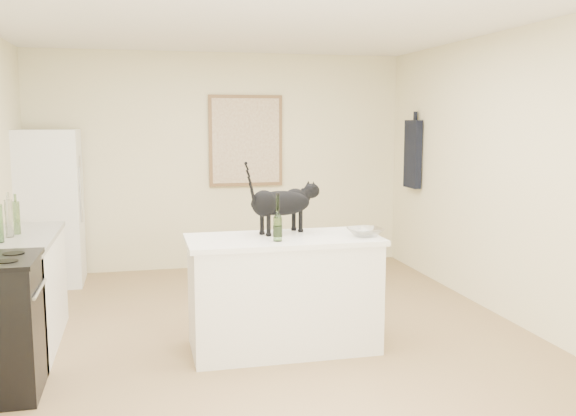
{
  "coord_description": "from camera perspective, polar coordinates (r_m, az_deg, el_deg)",
  "views": [
    {
      "loc": [
        -0.98,
        -4.93,
        1.81
      ],
      "look_at": [
        0.15,
        -0.15,
        1.12
      ],
      "focal_mm": 39.54,
      "sensor_mm": 36.0,
      "label": 1
    }
  ],
  "objects": [
    {
      "name": "fridge",
      "position": [
        7.41,
        -20.7,
        0.02
      ],
      "size": [
        0.68,
        0.68,
        1.7
      ],
      "primitive_type": "cube",
      "color": "white",
      "rests_on": "floor"
    },
    {
      "name": "left_cabinets",
      "position": [
        5.5,
        -23.2,
        -7.21
      ],
      "size": [
        0.6,
        1.4,
        0.86
      ],
      "primitive_type": "cube",
      "color": "white",
      "rests_on": "floor"
    },
    {
      "name": "artwork_canvas",
      "position": [
        7.74,
        -3.79,
        6.05
      ],
      "size": [
        0.82,
        0.0,
        1.02
      ],
      "primitive_type": "cube",
      "color": "beige",
      "rests_on": "wall_back"
    },
    {
      "name": "glass_bowl",
      "position": [
        4.99,
        6.95,
        -2.18
      ],
      "size": [
        0.29,
        0.29,
        0.07
      ],
      "primitive_type": "imported",
      "rotation": [
        0.0,
        0.0,
        0.07
      ],
      "color": "white",
      "rests_on": "island_top"
    },
    {
      "name": "island_base",
      "position": [
        5.04,
        -0.43,
        -7.88
      ],
      "size": [
        1.44,
        0.67,
        0.86
      ],
      "primitive_type": "cube",
      "color": "white",
      "rests_on": "floor"
    },
    {
      "name": "artwork_frame",
      "position": [
        7.76,
        -3.81,
        6.05
      ],
      "size": [
        0.9,
        0.03,
        1.1
      ],
      "primitive_type": "cube",
      "color": "brown",
      "rests_on": "wall_back"
    },
    {
      "name": "left_countertop",
      "position": [
        5.4,
        -23.46,
        -2.59
      ],
      "size": [
        0.62,
        1.44,
        0.04
      ],
      "primitive_type": "cube",
      "color": "gray",
      "rests_on": "left_cabinets"
    },
    {
      "name": "black_cat",
      "position": [
        5.06,
        -0.69,
        0.15
      ],
      "size": [
        0.65,
        0.41,
        0.44
      ],
      "primitive_type": null,
      "rotation": [
        0.0,
        0.0,
        0.39
      ],
      "color": "black",
      "rests_on": "island_top"
    },
    {
      "name": "island_top",
      "position": [
        4.94,
        -0.43,
        -2.86
      ],
      "size": [
        1.5,
        0.7,
        0.04
      ],
      "primitive_type": "cube",
      "color": "white",
      "rests_on": "island_base"
    },
    {
      "name": "counter_bottle_cluster",
      "position": [
        5.33,
        -23.87,
        -0.99
      ],
      "size": [
        0.12,
        0.4,
        0.29
      ],
      "color": "#1E501B",
      "rests_on": "left_countertop"
    },
    {
      "name": "wine_bottle",
      "position": [
        4.74,
        -0.94,
        -1.1
      ],
      "size": [
        0.09,
        0.09,
        0.32
      ],
      "primitive_type": "cylinder",
      "rotation": [
        0.0,
        0.0,
        -0.34
      ],
      "color": "#336227",
      "rests_on": "island_top"
    },
    {
      "name": "fridge_paper",
      "position": [
        7.34,
        -18.18,
        3.75
      ],
      "size": [
        0.01,
        0.15,
        0.19
      ],
      "primitive_type": "cube",
      "rotation": [
        0.0,
        0.0,
        0.03
      ],
      "color": "beige",
      "rests_on": "fridge"
    },
    {
      "name": "wall_right",
      "position": [
        5.91,
        19.88,
        2.57
      ],
      "size": [
        0.0,
        5.5,
        5.5
      ],
      "primitive_type": "plane",
      "rotation": [
        1.57,
        0.0,
        -1.57
      ],
      "color": "beige",
      "rests_on": "ground"
    },
    {
      "name": "wall_back",
      "position": [
        7.76,
        -6.02,
        4.18
      ],
      "size": [
        4.5,
        0.0,
        4.5
      ],
      "primitive_type": "plane",
      "rotation": [
        1.57,
        0.0,
        0.0
      ],
      "color": "beige",
      "rests_on": "ground"
    },
    {
      "name": "ceiling",
      "position": [
        5.09,
        -2.12,
        16.92
      ],
      "size": [
        5.5,
        5.5,
        0.0
      ],
      "primitive_type": "plane",
      "rotation": [
        3.14,
        0.0,
        0.0
      ],
      "color": "white",
      "rests_on": "ground"
    },
    {
      "name": "hanging_garment",
      "position": [
        7.68,
        11.16,
        4.78
      ],
      "size": [
        0.08,
        0.34,
        0.8
      ],
      "primitive_type": "cube",
      "color": "black",
      "rests_on": "wall_right"
    },
    {
      "name": "floor",
      "position": [
        5.34,
        -1.98,
        -11.82
      ],
      "size": [
        5.5,
        5.5,
        0.0
      ],
      "primitive_type": "plane",
      "color": "#93774E",
      "rests_on": "ground"
    },
    {
      "name": "wall_front",
      "position": [
        2.44,
        10.67,
        -4.17
      ],
      "size": [
        4.5,
        0.0,
        4.5
      ],
      "primitive_type": "plane",
      "rotation": [
        -1.57,
        0.0,
        0.0
      ],
      "color": "beige",
      "rests_on": "ground"
    }
  ]
}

